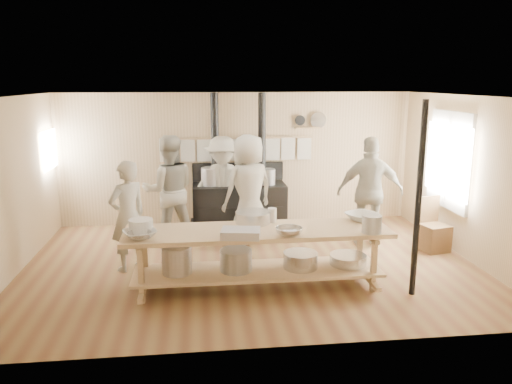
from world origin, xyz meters
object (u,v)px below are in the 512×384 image
prep_table (257,252)px  cook_far_left (128,216)px  roasting_pan (241,233)px  cook_left (169,190)px  cook_center (249,189)px  cook_by_window (223,184)px  cook_right (370,192)px  chair (433,235)px  stove (239,201)px

prep_table → cook_far_left: bearing=153.3°
cook_far_left → roasting_pan: bearing=101.3°
prep_table → cook_left: size_ratio=1.87×
cook_far_left → cook_left: cook_left is taller
cook_center → cook_by_window: cook_center is taller
cook_right → roasting_pan: (-2.40, -1.94, -0.05)m
cook_far_left → chair: 5.04m
cook_far_left → prep_table: bearing=113.0°
prep_table → roasting_pan: bearing=-127.4°
prep_table → cook_center: 2.06m
prep_table → chair: (3.15, 1.22, -0.25)m
prep_table → roasting_pan: size_ratio=7.28×
prep_table → roasting_pan: (-0.25, -0.33, 0.38)m
stove → cook_by_window: 0.53m
cook_by_window → roasting_pan: cook_by_window is taller
stove → prep_table: size_ratio=0.72×
cook_center → chair: 3.24m
prep_table → cook_right: (2.15, 1.61, 0.43)m
stove → cook_left: size_ratio=1.35×
chair → prep_table: bearing=-172.1°
cook_right → chair: 1.28m
cook_far_left → cook_center: 2.22m
cook_right → prep_table: bearing=47.2°
cook_by_window → chair: 3.89m
cook_right → cook_left: bearing=1.9°
prep_table → stove: bearing=90.0°
chair → roasting_pan: bearing=-168.8°
cook_left → chair: 4.58m
stove → chair: stove is taller
cook_right → chair: size_ratio=2.11×
stove → cook_right: (2.15, -1.41, 0.43)m
roasting_pan → cook_by_window: bearing=91.2°
roasting_pan → cook_far_left: bearing=141.6°
cook_center → roasting_pan: (-0.35, -2.34, -0.06)m
cook_center → cook_right: bearing=143.4°
cook_left → cook_right: bearing=164.7°
cook_center → chair: cook_center is taller
cook_left → roasting_pan: (1.03, -2.45, -0.06)m
roasting_pan → prep_table: bearing=52.6°
cook_left → stove: bearing=-152.0°
cook_far_left → cook_right: size_ratio=0.88×
chair → roasting_pan: size_ratio=1.83×
cook_right → chair: (1.01, -0.39, -0.69)m
stove → cook_right: 2.60m
cook_right → cook_by_window: cook_right is taller
stove → cook_far_left: stove is taller
stove → cook_right: size_ratio=1.36×
cook_by_window → roasting_pan: size_ratio=3.66×
cook_by_window → stove: bearing=30.7°
cook_left → cook_by_window: size_ratio=1.06×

